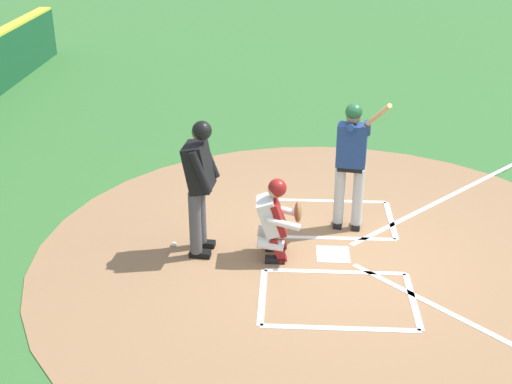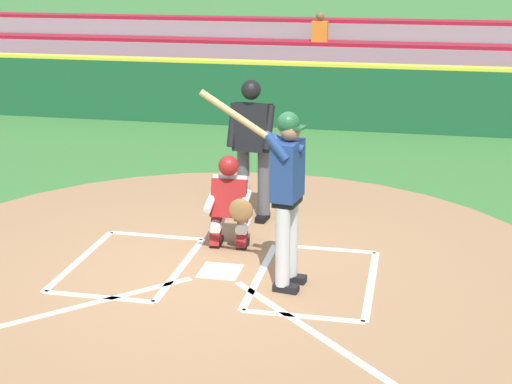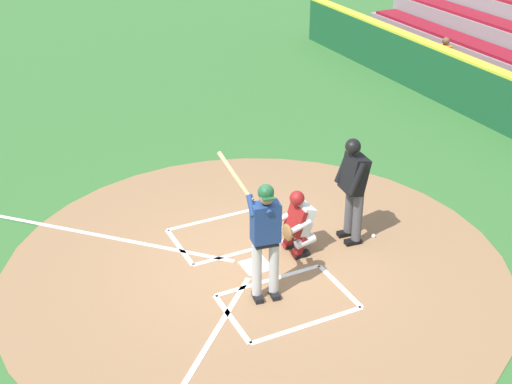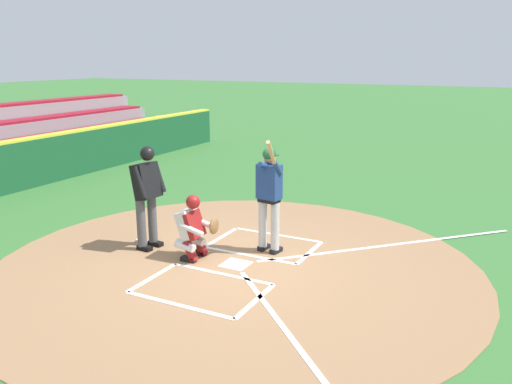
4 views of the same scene
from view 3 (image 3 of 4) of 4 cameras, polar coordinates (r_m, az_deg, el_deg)
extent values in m
plane|color=#387033|center=(11.13, 0.00, -6.08)|extent=(120.00, 120.00, 0.00)
cylinder|color=#99704C|center=(11.13, 0.00, -6.06)|extent=(8.00, 8.00, 0.01)
cube|color=white|center=(11.12, 0.00, -6.02)|extent=(0.44, 0.44, 0.01)
cube|color=white|center=(10.75, 6.85, -7.61)|extent=(1.20, 0.08, 0.01)
cube|color=white|center=(10.05, -2.00, -10.30)|extent=(1.20, 0.08, 0.01)
cube|color=white|center=(10.79, 1.07, -7.22)|extent=(0.08, 1.80, 0.01)
cube|color=white|center=(9.96, 4.27, -10.78)|extent=(0.08, 1.80, 0.01)
cube|color=white|center=(12.26, 1.62, -2.51)|extent=(1.20, 0.08, 0.01)
cube|color=white|center=(11.65, -6.28, -4.48)|extent=(1.20, 0.08, 0.01)
cube|color=white|center=(11.46, -0.99, -4.89)|extent=(0.08, 1.80, 0.01)
cube|color=white|center=(12.40, -3.36, -2.18)|extent=(0.08, 1.80, 0.01)
cube|color=white|center=(12.26, -13.27, -3.35)|extent=(3.73, 3.73, 0.01)
cylinder|color=#BCBCBC|center=(10.22, 1.46, -6.17)|extent=(0.15, 0.15, 0.84)
cube|color=black|center=(10.46, 1.50, -8.35)|extent=(0.28, 0.16, 0.09)
cylinder|color=#BCBCBC|center=(10.16, 0.06, -6.41)|extent=(0.15, 0.15, 0.84)
cube|color=black|center=(10.39, 0.13, -8.60)|extent=(0.28, 0.16, 0.09)
cube|color=black|center=(9.93, 0.78, -4.05)|extent=(0.27, 0.37, 0.10)
cube|color=navy|center=(9.77, 0.80, -2.51)|extent=(0.30, 0.43, 0.60)
sphere|color=#9E7051|center=(9.55, 0.85, -0.45)|extent=(0.21, 0.21, 0.21)
sphere|color=#1E512D|center=(9.54, 0.81, -0.02)|extent=(0.23, 0.23, 0.23)
cube|color=#1E512D|center=(9.46, 1.02, -0.51)|extent=(0.14, 0.19, 0.02)
cylinder|color=navy|center=(9.68, 0.80, -0.92)|extent=(0.44, 0.16, 0.21)
cylinder|color=navy|center=(9.62, -0.39, -1.10)|extent=(0.28, 0.13, 0.29)
cylinder|color=tan|center=(9.76, -1.74, 1.33)|extent=(0.71, 0.26, 0.53)
cylinder|color=tan|center=(9.64, -0.39, -0.64)|extent=(0.09, 0.10, 0.08)
cube|color=black|center=(11.36, 3.74, -5.11)|extent=(0.13, 0.26, 0.09)
cube|color=maroon|center=(11.26, 3.58, -4.50)|extent=(0.13, 0.25, 0.37)
cylinder|color=silver|center=(11.26, 4.03, -4.03)|extent=(0.16, 0.37, 0.21)
cube|color=black|center=(11.59, 2.92, -4.35)|extent=(0.13, 0.26, 0.09)
cube|color=maroon|center=(11.49, 2.76, -3.75)|extent=(0.13, 0.25, 0.37)
cylinder|color=silver|center=(11.49, 3.20, -3.28)|extent=(0.16, 0.37, 0.21)
cube|color=silver|center=(11.21, 3.71, -2.16)|extent=(0.41, 0.37, 0.52)
cube|color=maroon|center=(11.16, 3.22, -2.29)|extent=(0.43, 0.23, 0.46)
sphere|color=beige|center=(10.99, 3.45, -0.58)|extent=(0.21, 0.21, 0.21)
sphere|color=maroon|center=(10.97, 3.37, -0.51)|extent=(0.24, 0.24, 0.24)
cylinder|color=silver|center=(10.99, 3.49, -2.92)|extent=(0.10, 0.45, 0.20)
cylinder|color=silver|center=(11.29, 2.44, -2.00)|extent=(0.10, 0.45, 0.20)
ellipsoid|color=brown|center=(10.92, 2.58, -3.31)|extent=(0.28, 0.11, 0.28)
cylinder|color=#4C4C51|center=(11.55, 8.29, -2.05)|extent=(0.16, 0.16, 0.86)
cube|color=black|center=(11.77, 7.92, -4.06)|extent=(0.16, 0.29, 0.09)
cylinder|color=#4C4C51|center=(11.76, 7.66, -1.42)|extent=(0.16, 0.16, 0.86)
cube|color=black|center=(11.98, 7.31, -3.39)|extent=(0.16, 0.29, 0.09)
cube|color=black|center=(11.29, 8.04, 1.49)|extent=(0.47, 0.41, 0.66)
sphere|color=brown|center=(11.08, 8.01, 3.64)|extent=(0.22, 0.22, 0.22)
sphere|color=black|center=(11.06, 7.93, 3.72)|extent=(0.25, 0.25, 0.25)
cylinder|color=black|center=(11.06, 8.26, 1.05)|extent=(0.13, 0.29, 0.56)
cylinder|color=black|center=(11.44, 7.14, 2.07)|extent=(0.13, 0.29, 0.56)
sphere|color=white|center=(12.00, 9.58, -3.57)|extent=(0.07, 0.07, 0.07)
cube|color=orange|center=(19.65, 15.14, 10.87)|extent=(0.36, 0.22, 0.46)
sphere|color=brown|center=(19.56, 15.26, 11.82)|extent=(0.20, 0.20, 0.20)
camera|label=1|loc=(16.96, -10.87, 22.05)|focal=47.80mm
camera|label=2|loc=(7.72, -49.40, -4.54)|focal=53.40mm
camera|label=4|loc=(15.60, -26.17, 14.56)|focal=36.65mm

